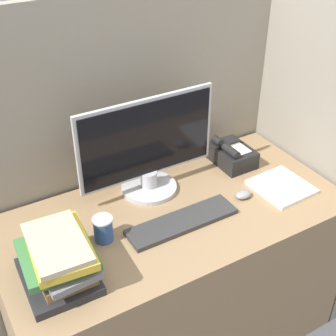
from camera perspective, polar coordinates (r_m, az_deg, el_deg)
The scene contains 10 objects.
cubicle_panel_rear at distance 2.17m, azimuth -4.60°, elevation 0.50°, with size 1.82×0.04×1.56m.
cubicle_panel_right at distance 2.31m, azimuth 16.36°, elevation 1.45°, with size 0.04×0.76×1.56m.
desk at distance 2.16m, azimuth 0.57°, elevation -13.31°, with size 1.42×0.70×0.76m.
monitor at distance 1.92m, azimuth -2.49°, elevation 2.20°, with size 0.61×0.24×0.43m.
keyboard at distance 1.84m, azimuth 1.73°, elevation -6.55°, with size 0.45×0.12×0.02m.
mouse at distance 2.00m, azimuth 9.16°, elevation -3.21°, with size 0.07×0.05×0.03m.
coffee_cup at distance 1.76m, azimuth -7.91°, elevation -7.39°, with size 0.08×0.08×0.10m.
book_stack at distance 1.62m, azimuth -13.13°, elevation -10.87°, with size 0.25×0.30×0.18m.
desk_telephone at distance 2.19m, azimuth 7.76°, elevation 1.62°, with size 0.15×0.21×0.12m.
paper_pile at distance 2.09m, azimuth 13.68°, elevation -2.25°, with size 0.23×0.24×0.02m.
Camera 1 is at (-0.76, -0.91, 1.96)m, focal length 50.00 mm.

